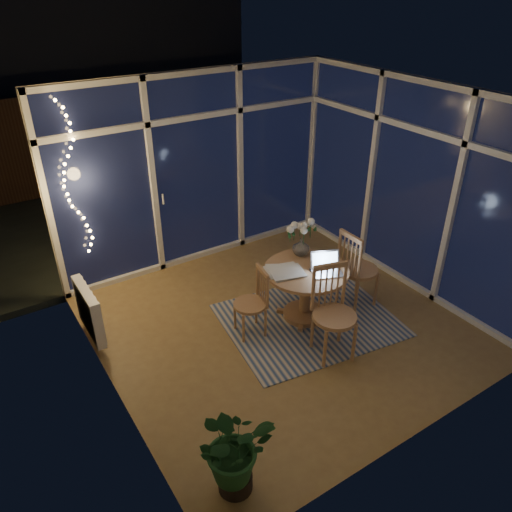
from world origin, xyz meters
name	(u,v)px	position (x,y,z in m)	size (l,w,h in m)	color
floor	(280,323)	(0.00, 0.00, 0.00)	(4.00, 4.00, 0.00)	brown
ceiling	(286,100)	(0.00, 0.00, 2.60)	(4.00, 4.00, 0.00)	white
wall_back	(196,170)	(0.00, 2.00, 1.30)	(4.00, 0.04, 2.60)	silver
wall_front	(435,323)	(0.00, -2.00, 1.30)	(4.00, 0.04, 2.60)	silver
wall_left	(96,281)	(-2.00, 0.00, 1.30)	(0.04, 4.00, 2.60)	silver
wall_right	(413,186)	(2.00, 0.00, 1.30)	(0.04, 4.00, 2.60)	silver
window_wall_back	(198,171)	(0.00, 1.96, 1.30)	(4.00, 0.10, 2.60)	silver
window_wall_right	(411,187)	(1.96, 0.00, 1.30)	(0.10, 4.00, 2.60)	silver
radiator	(89,311)	(-1.94, 0.90, 0.40)	(0.10, 0.70, 0.58)	silver
fairy_lights	(72,182)	(-1.65, 1.88, 1.52)	(0.24, 0.10, 1.85)	#EDB25F
garden_patio	(154,186)	(0.50, 5.00, -0.06)	(12.00, 6.00, 0.10)	black
garden_fence	(113,136)	(0.00, 5.50, 0.90)	(11.00, 0.08, 1.80)	#382014
neighbour_roof	(73,44)	(0.30, 8.50, 2.20)	(7.00, 3.00, 2.20)	#2E3137
garden_shrubs	(113,205)	(-0.80, 3.40, 0.45)	(0.90, 0.90, 0.90)	black
rug	(309,320)	(0.33, -0.14, 0.01)	(1.96, 1.57, 0.01)	#BFB29B
dining_table	(305,293)	(0.33, -0.04, 0.33)	(0.98, 0.98, 0.67)	#9E6947
chair_left	(250,303)	(-0.39, 0.05, 0.42)	(0.39, 0.39, 0.84)	#9E6947
chair_right	(359,268)	(1.04, -0.18, 0.52)	(0.48, 0.48, 1.04)	#9E6947
chair_front	(335,315)	(0.16, -0.74, 0.53)	(0.49, 0.49, 1.06)	#9E6947
laptop	(328,264)	(0.46, -0.24, 0.79)	(0.33, 0.28, 0.24)	#B8B7BC
flower_vase	(301,247)	(0.47, 0.26, 0.77)	(0.20, 0.20, 0.21)	white
bowl	(323,261)	(0.58, -0.02, 0.69)	(0.15, 0.15, 0.04)	silver
newspapers	(285,271)	(0.08, 0.04, 0.68)	(0.38, 0.29, 0.02)	silver
phone	(314,270)	(0.39, -0.11, 0.67)	(0.11, 0.06, 0.01)	black
potted_plant	(235,456)	(-1.55, -1.57, 0.38)	(0.54, 0.47, 0.76)	#1A4A22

